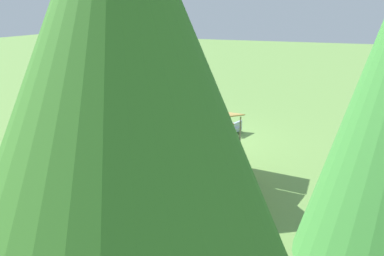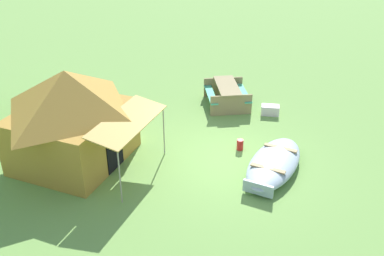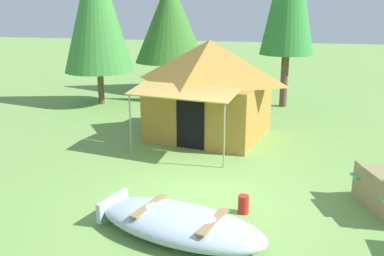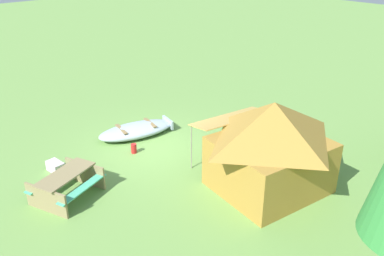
# 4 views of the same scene
# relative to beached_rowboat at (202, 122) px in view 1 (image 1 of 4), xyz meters

# --- Properties ---
(ground_plane) EXTENTS (80.00, 80.00, 0.00)m
(ground_plane) POSITION_rel_beached_rowboat_xyz_m (0.14, 1.45, -0.23)
(ground_plane) COLOR #6D9B4A
(beached_rowboat) EXTENTS (3.06, 1.80, 0.44)m
(beached_rowboat) POSITION_rel_beached_rowboat_xyz_m (0.00, 0.00, 0.00)
(beached_rowboat) COLOR #A0B1C0
(beached_rowboat) RESTS_ON ground_plane
(canvas_cabin_tent) EXTENTS (3.50, 4.06, 2.69)m
(canvas_cabin_tent) POSITION_rel_beached_rowboat_xyz_m (-0.79, 5.48, 1.17)
(canvas_cabin_tent) COLOR #AA7D32
(canvas_cabin_tent) RESTS_ON ground_plane
(picnic_table) EXTENTS (2.14, 1.94, 0.76)m
(picnic_table) POSITION_rel_beached_rowboat_xyz_m (3.77, 1.97, 0.25)
(picnic_table) COLOR #8D7C53
(picnic_table) RESTS_ON ground_plane
(cooler_box) EXTENTS (0.40, 0.62, 0.33)m
(cooler_box) POSITION_rel_beached_rowboat_xyz_m (3.39, 0.41, -0.06)
(cooler_box) COLOR silver
(cooler_box) RESTS_ON ground_plane
(fuel_can) EXTENTS (0.20, 0.20, 0.33)m
(fuel_can) POSITION_rel_beached_rowboat_xyz_m (0.86, 1.05, -0.06)
(fuel_can) COLOR red
(fuel_can) RESTS_ON ground_plane
(pine_tree_far_center) EXTENTS (3.04, 3.04, 4.82)m
(pine_tree_far_center) POSITION_rel_beached_rowboat_xyz_m (-4.00, 11.83, 2.81)
(pine_tree_far_center) COLOR brown
(pine_tree_far_center) RESTS_ON ground_plane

